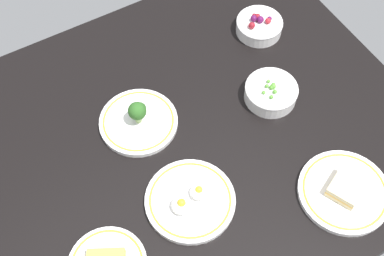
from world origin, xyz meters
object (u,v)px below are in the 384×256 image
(plate_sandwich, at_px, (344,191))
(bowl_berries, at_px, (259,26))
(plate_eggs, at_px, (190,200))
(bowl_peas, at_px, (271,92))
(plate_broccoli, at_px, (138,120))

(plate_sandwich, bearing_deg, bowl_berries, 77.92)
(plate_eggs, distance_m, plate_sandwich, 0.38)
(bowl_peas, relative_size, bowl_berries, 1.05)
(plate_broccoli, bearing_deg, bowl_peas, -16.64)
(plate_eggs, bearing_deg, plate_sandwich, -26.33)
(bowl_berries, bearing_deg, plate_sandwich, -102.08)
(plate_broccoli, distance_m, plate_eggs, 0.27)
(plate_eggs, relative_size, plate_sandwich, 0.97)
(bowl_peas, bearing_deg, plate_sandwich, -91.33)
(bowl_peas, distance_m, bowl_berries, 0.25)
(bowl_peas, xyz_separation_m, bowl_berries, (0.11, 0.22, -0.00))
(bowl_berries, bearing_deg, plate_broccoli, -165.96)
(bowl_berries, distance_m, plate_sandwich, 0.57)
(plate_broccoli, relative_size, plate_sandwich, 0.92)
(bowl_peas, relative_size, plate_sandwich, 0.64)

